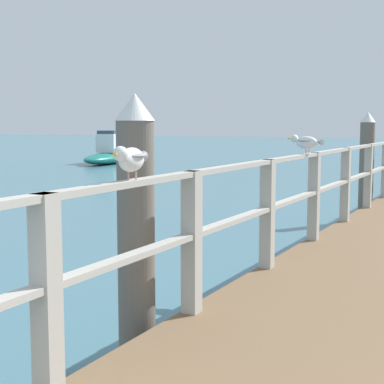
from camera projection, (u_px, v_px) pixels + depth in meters
The scene contains 5 objects.
dock_piling_near at pixel (136, 237), 4.47m from camera, with size 0.29×0.29×2.15m.
dock_piling_far at pixel (366, 167), 11.73m from camera, with size 0.29×0.29×2.15m.
seagull_foreground at pixel (131, 158), 3.66m from camera, with size 0.22×0.47×0.21m.
seagull_background at pixel (306, 142), 6.87m from camera, with size 0.46×0.24×0.21m.
boat_0 at pixel (110, 153), 28.83m from camera, with size 2.37×4.85×1.58m.
Camera 1 is at (0.74, 0.10, 1.93)m, focal length 56.16 mm.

